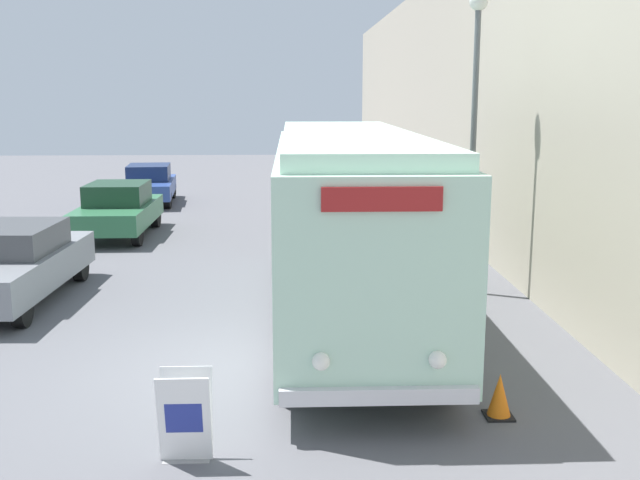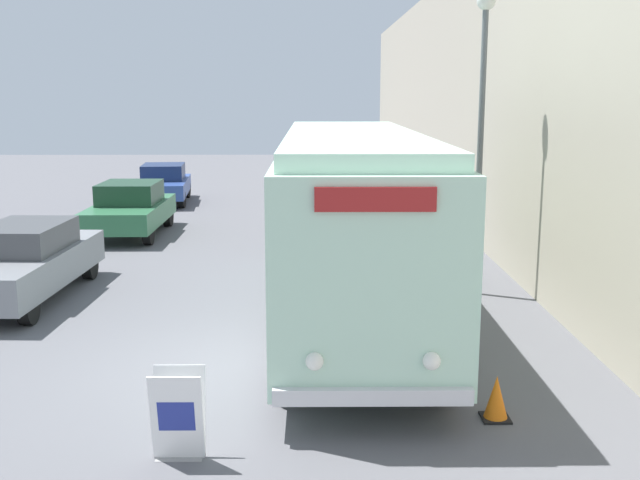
{
  "view_description": "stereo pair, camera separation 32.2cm",
  "coord_description": "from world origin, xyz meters",
  "px_view_note": "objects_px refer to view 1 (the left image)",
  "views": [
    {
      "loc": [
        0.82,
        -10.71,
        4.1
      ],
      "look_at": [
        1.24,
        0.18,
        1.95
      ],
      "focal_mm": 42.0,
      "sensor_mm": 36.0,
      "label": 1
    },
    {
      "loc": [
        1.14,
        -10.71,
        4.1
      ],
      "look_at": [
        1.24,
        0.18,
        1.95
      ],
      "focal_mm": 42.0,
      "sensor_mm": 36.0,
      "label": 2
    }
  ],
  "objects_px": {
    "vintage_bus": "(347,215)",
    "streetlamp": "(475,101)",
    "sign_board": "(185,418)",
    "parked_car_far": "(149,184)",
    "parked_car_near": "(16,263)",
    "parked_car_mid": "(118,209)",
    "traffic_cone": "(499,396)"
  },
  "relations": [
    {
      "from": "streetlamp",
      "to": "traffic_cone",
      "type": "height_order",
      "value": "streetlamp"
    },
    {
      "from": "parked_car_near",
      "to": "traffic_cone",
      "type": "relative_size",
      "value": 8.29
    },
    {
      "from": "sign_board",
      "to": "traffic_cone",
      "type": "relative_size",
      "value": 1.8
    },
    {
      "from": "vintage_bus",
      "to": "parked_car_near",
      "type": "xyz_separation_m",
      "value": [
        -6.49,
        1.27,
        -1.13
      ]
    },
    {
      "from": "parked_car_mid",
      "to": "traffic_cone",
      "type": "height_order",
      "value": "parked_car_mid"
    },
    {
      "from": "parked_car_mid",
      "to": "traffic_cone",
      "type": "xyz_separation_m",
      "value": [
        7.68,
        -12.73,
        -0.5
      ]
    },
    {
      "from": "parked_car_far",
      "to": "traffic_cone",
      "type": "bearing_deg",
      "value": -72.97
    },
    {
      "from": "parked_car_mid",
      "to": "traffic_cone",
      "type": "distance_m",
      "value": 14.87
    },
    {
      "from": "vintage_bus",
      "to": "parked_car_mid",
      "type": "xyz_separation_m",
      "value": [
        -6.05,
        8.21,
        -1.12
      ]
    },
    {
      "from": "parked_car_near",
      "to": "traffic_cone",
      "type": "distance_m",
      "value": 9.98
    },
    {
      "from": "parked_car_near",
      "to": "streetlamp",
      "type": "bearing_deg",
      "value": 3.86
    },
    {
      "from": "parked_car_near",
      "to": "sign_board",
      "type": "bearing_deg",
      "value": -55.92
    },
    {
      "from": "sign_board",
      "to": "traffic_cone",
      "type": "bearing_deg",
      "value": 14.43
    },
    {
      "from": "streetlamp",
      "to": "parked_car_far",
      "type": "height_order",
      "value": "streetlamp"
    },
    {
      "from": "streetlamp",
      "to": "parked_car_near",
      "type": "distance_m",
      "value": 9.68
    },
    {
      "from": "sign_board",
      "to": "traffic_cone",
      "type": "xyz_separation_m",
      "value": [
        3.86,
        0.99,
        -0.22
      ]
    },
    {
      "from": "streetlamp",
      "to": "parked_car_mid",
      "type": "xyz_separation_m",
      "value": [
        -8.7,
        6.64,
        -3.15
      ]
    },
    {
      "from": "sign_board",
      "to": "traffic_cone",
      "type": "distance_m",
      "value": 3.99
    },
    {
      "from": "vintage_bus",
      "to": "streetlamp",
      "type": "xyz_separation_m",
      "value": [
        2.65,
        1.58,
        2.04
      ]
    },
    {
      "from": "traffic_cone",
      "to": "sign_board",
      "type": "bearing_deg",
      "value": -165.57
    },
    {
      "from": "streetlamp",
      "to": "traffic_cone",
      "type": "distance_m",
      "value": 7.18
    },
    {
      "from": "parked_car_near",
      "to": "parked_car_mid",
      "type": "relative_size",
      "value": 1.11
    },
    {
      "from": "sign_board",
      "to": "parked_car_far",
      "type": "distance_m",
      "value": 20.7
    },
    {
      "from": "streetlamp",
      "to": "parked_car_far",
      "type": "distance_m",
      "value": 16.3
    },
    {
      "from": "vintage_bus",
      "to": "traffic_cone",
      "type": "distance_m",
      "value": 5.06
    },
    {
      "from": "sign_board",
      "to": "parked_car_near",
      "type": "distance_m",
      "value": 8.01
    },
    {
      "from": "streetlamp",
      "to": "parked_car_far",
      "type": "xyz_separation_m",
      "value": [
        -9.01,
        13.2,
        -3.2
      ]
    },
    {
      "from": "parked_car_near",
      "to": "vintage_bus",
      "type": "bearing_deg",
      "value": -9.14
    },
    {
      "from": "streetlamp",
      "to": "traffic_cone",
      "type": "xyz_separation_m",
      "value": [
        -1.02,
        -6.09,
        -3.66
      ]
    },
    {
      "from": "traffic_cone",
      "to": "parked_car_mid",
      "type": "bearing_deg",
      "value": 121.1
    },
    {
      "from": "sign_board",
      "to": "parked_car_far",
      "type": "relative_size",
      "value": 0.24
    },
    {
      "from": "vintage_bus",
      "to": "streetlamp",
      "type": "distance_m",
      "value": 3.69
    }
  ]
}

